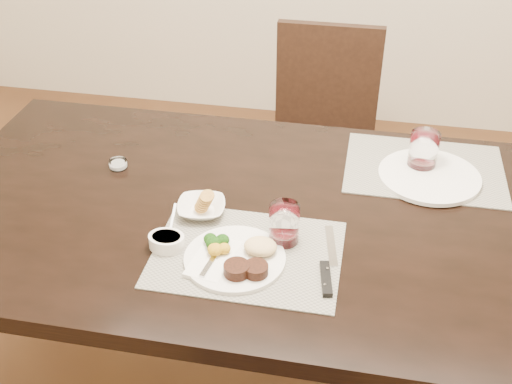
% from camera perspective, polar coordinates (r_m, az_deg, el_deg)
% --- Properties ---
extents(dining_table, '(2.00, 1.00, 0.75)m').
position_cam_1_polar(dining_table, '(1.77, 3.05, -4.03)').
color(dining_table, black).
rests_on(dining_table, ground).
extents(chair_far, '(0.42, 0.42, 0.90)m').
position_cam_1_polar(chair_far, '(2.64, 5.94, 5.71)').
color(chair_far, black).
rests_on(chair_far, ground).
extents(placemat_near, '(0.46, 0.34, 0.00)m').
position_cam_1_polar(placemat_near, '(1.58, -0.79, -5.52)').
color(placemat_near, gray).
rests_on(placemat_near, dining_table).
extents(placemat_far, '(0.46, 0.34, 0.00)m').
position_cam_1_polar(placemat_far, '(1.96, 14.73, 2.02)').
color(placemat_far, gray).
rests_on(placemat_far, dining_table).
extents(dinner_plate, '(0.25, 0.25, 0.04)m').
position_cam_1_polar(dinner_plate, '(1.55, -1.50, -5.81)').
color(dinner_plate, silver).
rests_on(dinner_plate, placemat_near).
extents(napkin_fork, '(0.11, 0.17, 0.02)m').
position_cam_1_polar(napkin_fork, '(1.56, -3.81, -5.95)').
color(napkin_fork, white).
rests_on(napkin_fork, placemat_near).
extents(steak_knife, '(0.05, 0.27, 0.01)m').
position_cam_1_polar(steak_knife, '(1.54, 6.35, -6.93)').
color(steak_knife, silver).
rests_on(steak_knife, placemat_near).
extents(cracker_bowl, '(0.15, 0.15, 0.06)m').
position_cam_1_polar(cracker_bowl, '(1.71, -4.87, -1.39)').
color(cracker_bowl, silver).
rests_on(cracker_bowl, placemat_near).
extents(sauce_ramekin, '(0.09, 0.14, 0.07)m').
position_cam_1_polar(sauce_ramekin, '(1.60, -7.94, -4.33)').
color(sauce_ramekin, silver).
rests_on(sauce_ramekin, placemat_near).
extents(wine_glass_near, '(0.08, 0.08, 0.10)m').
position_cam_1_polar(wine_glass_near, '(1.59, 2.51, -3.00)').
color(wine_glass_near, white).
rests_on(wine_glass_near, placemat_near).
extents(far_plate, '(0.29, 0.29, 0.01)m').
position_cam_1_polar(far_plate, '(1.91, 15.15, 1.37)').
color(far_plate, silver).
rests_on(far_plate, placemat_far).
extents(wine_glass_far, '(0.08, 0.08, 0.12)m').
position_cam_1_polar(wine_glass_far, '(1.93, 14.63, 3.39)').
color(wine_glass_far, white).
rests_on(wine_glass_far, placemat_far).
extents(salt_cellar, '(0.05, 0.05, 0.02)m').
position_cam_1_polar(salt_cellar, '(1.94, -12.15, 2.41)').
color(salt_cellar, white).
rests_on(salt_cellar, dining_table).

